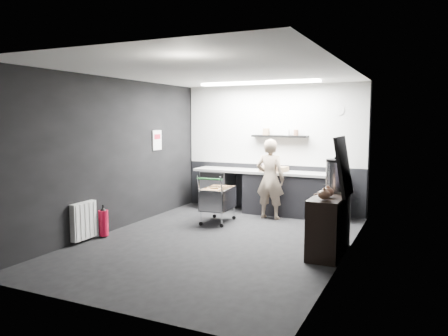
% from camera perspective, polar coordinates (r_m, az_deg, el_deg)
% --- Properties ---
extents(floor, '(5.50, 5.50, 0.00)m').
position_cam_1_polar(floor, '(7.15, -1.00, -9.64)').
color(floor, black).
rests_on(floor, ground).
extents(ceiling, '(5.50, 5.50, 0.00)m').
position_cam_1_polar(ceiling, '(6.91, -1.04, 12.41)').
color(ceiling, white).
rests_on(ceiling, wall_back).
extents(wall_back, '(5.50, 0.00, 5.50)m').
position_cam_1_polar(wall_back, '(9.44, 6.35, 2.56)').
color(wall_back, black).
rests_on(wall_back, floor).
extents(wall_front, '(5.50, 0.00, 5.50)m').
position_cam_1_polar(wall_front, '(4.61, -16.24, -1.68)').
color(wall_front, black).
rests_on(wall_front, floor).
extents(wall_left, '(0.00, 5.50, 5.50)m').
position_cam_1_polar(wall_left, '(7.98, -14.03, 1.71)').
color(wall_left, black).
rests_on(wall_left, floor).
extents(wall_right, '(0.00, 5.50, 5.50)m').
position_cam_1_polar(wall_right, '(6.29, 15.58, 0.44)').
color(wall_right, black).
rests_on(wall_right, floor).
extents(kitchen_wall_panel, '(3.95, 0.02, 1.70)m').
position_cam_1_polar(kitchen_wall_panel, '(9.40, 6.34, 5.60)').
color(kitchen_wall_panel, silver).
rests_on(kitchen_wall_panel, wall_back).
extents(dado_panel, '(3.95, 0.02, 1.00)m').
position_cam_1_polar(dado_panel, '(9.52, 6.24, -2.56)').
color(dado_panel, black).
rests_on(dado_panel, wall_back).
extents(floating_shelf, '(1.20, 0.22, 0.04)m').
position_cam_1_polar(floating_shelf, '(9.24, 7.28, 4.15)').
color(floating_shelf, black).
rests_on(floating_shelf, wall_back).
extents(wall_clock, '(0.20, 0.03, 0.20)m').
position_cam_1_polar(wall_clock, '(9.04, 14.85, 7.30)').
color(wall_clock, silver).
rests_on(wall_clock, wall_back).
extents(poster, '(0.02, 0.30, 0.40)m').
position_cam_1_polar(poster, '(9.00, -8.74, 3.62)').
color(poster, white).
rests_on(poster, wall_left).
extents(poster_red_band, '(0.02, 0.22, 0.10)m').
position_cam_1_polar(poster_red_band, '(9.00, -8.72, 4.06)').
color(poster_red_band, red).
rests_on(poster_red_band, poster).
extents(radiator, '(0.10, 0.50, 0.60)m').
position_cam_1_polar(radiator, '(7.42, -17.86, -6.57)').
color(radiator, silver).
rests_on(radiator, wall_left).
extents(ceiling_strip, '(2.40, 0.20, 0.04)m').
position_cam_1_polar(ceiling_strip, '(8.60, 4.49, 11.01)').
color(ceiling_strip, white).
rests_on(ceiling_strip, ceiling).
extents(prep_counter, '(3.20, 0.61, 0.90)m').
position_cam_1_polar(prep_counter, '(9.19, 6.41, -3.15)').
color(prep_counter, black).
rests_on(prep_counter, floor).
extents(person, '(0.59, 0.40, 1.59)m').
position_cam_1_polar(person, '(8.69, 6.04, -1.43)').
color(person, beige).
rests_on(person, floor).
extents(shopping_cart, '(0.55, 0.87, 0.91)m').
position_cam_1_polar(shopping_cart, '(8.36, -0.83, -4.23)').
color(shopping_cart, silver).
rests_on(shopping_cart, floor).
extents(sideboard, '(0.49, 1.16, 1.73)m').
position_cam_1_polar(sideboard, '(6.64, 13.72, -6.18)').
color(sideboard, black).
rests_on(sideboard, floor).
extents(fire_extinguisher, '(0.16, 0.16, 0.53)m').
position_cam_1_polar(fire_extinguisher, '(7.65, -15.47, -6.82)').
color(fire_extinguisher, red).
rests_on(fire_extinguisher, floor).
extents(cardboard_box, '(0.55, 0.44, 0.10)m').
position_cam_1_polar(cardboard_box, '(9.06, 6.54, -0.13)').
color(cardboard_box, '#92714E').
rests_on(cardboard_box, prep_counter).
extents(pink_tub, '(0.21, 0.21, 0.21)m').
position_cam_1_polar(pink_tub, '(9.16, 5.63, 0.28)').
color(pink_tub, silver).
rests_on(pink_tub, prep_counter).
extents(white_container, '(0.19, 0.15, 0.15)m').
position_cam_1_polar(white_container, '(9.07, 6.33, 0.05)').
color(white_container, silver).
rests_on(white_container, prep_counter).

